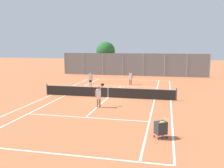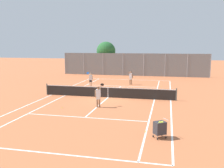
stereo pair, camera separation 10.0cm
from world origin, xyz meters
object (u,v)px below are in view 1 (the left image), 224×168
(tennis_net, at_px, (108,92))
(loose_tennis_ball_2, at_px, (161,86))
(player_far_left, at_px, (90,79))
(tree_behind_left, at_px, (105,52))
(loose_tennis_ball_0, at_px, (62,108))
(player_near_side, at_px, (99,95))
(player_far_right, at_px, (131,77))
(loose_tennis_ball_1, at_px, (146,132))
(ball_cart, at_px, (161,128))

(tennis_net, height_order, loose_tennis_ball_2, tennis_net)
(player_far_left, xyz_separation_m, tree_behind_left, (-1.59, 13.04, 2.65))
(player_far_left, height_order, loose_tennis_ball_0, player_far_left)
(player_near_side, distance_m, tree_behind_left, 22.20)
(tennis_net, height_order, player_far_right, player_far_right)
(tennis_net, bearing_deg, tree_behind_left, 104.86)
(loose_tennis_ball_1, height_order, tree_behind_left, tree_behind_left)
(tennis_net, xyz_separation_m, player_far_right, (0.91, 7.76, 0.40))
(ball_cart, relative_size, tree_behind_left, 0.18)
(ball_cart, relative_size, loose_tennis_ball_2, 14.58)
(loose_tennis_ball_2, xyz_separation_m, tree_behind_left, (-9.25, 10.74, 3.55))
(ball_cart, height_order, tree_behind_left, tree_behind_left)
(tennis_net, distance_m, loose_tennis_ball_1, 9.30)
(player_near_side, height_order, player_far_left, same)
(tennis_net, bearing_deg, ball_cart, -61.55)
(loose_tennis_ball_2, height_order, tree_behind_left, tree_behind_left)
(loose_tennis_ball_0, bearing_deg, tree_behind_left, 95.84)
(player_far_right, relative_size, loose_tennis_ball_0, 24.24)
(tennis_net, bearing_deg, loose_tennis_ball_1, -63.81)
(player_far_right, distance_m, tree_behind_left, 11.94)
(ball_cart, distance_m, tree_behind_left, 28.74)
(ball_cart, height_order, loose_tennis_ball_1, ball_cart)
(player_far_right, distance_m, loose_tennis_ball_0, 12.70)
(loose_tennis_ball_0, relative_size, loose_tennis_ball_1, 1.00)
(loose_tennis_ball_1, xyz_separation_m, tree_behind_left, (-8.86, 26.26, 3.55))
(ball_cart, distance_m, player_far_left, 16.03)
(player_far_right, bearing_deg, ball_cart, -76.69)
(tennis_net, height_order, tree_behind_left, tree_behind_left)
(tennis_net, bearing_deg, loose_tennis_ball_2, 57.97)
(tennis_net, distance_m, tree_behind_left, 18.79)
(player_far_right, bearing_deg, player_near_side, -94.01)
(loose_tennis_ball_2, bearing_deg, tennis_net, -122.03)
(player_near_side, xyz_separation_m, loose_tennis_ball_2, (4.38, 10.76, -0.89))
(ball_cart, relative_size, loose_tennis_ball_0, 14.58)
(player_near_side, height_order, player_far_right, player_near_side)
(player_near_side, distance_m, loose_tennis_ball_2, 11.65)
(loose_tennis_ball_2, bearing_deg, player_near_side, -112.14)
(player_far_right, bearing_deg, player_far_left, -144.73)
(loose_tennis_ball_0, xyz_separation_m, loose_tennis_ball_1, (6.57, -3.89, 0.00))
(player_far_left, bearing_deg, loose_tennis_ball_1, -61.21)
(ball_cart, bearing_deg, tree_behind_left, 109.68)
(player_near_side, bearing_deg, loose_tennis_ball_1, -50.04)
(player_far_left, bearing_deg, loose_tennis_ball_0, -85.73)
(loose_tennis_ball_1, bearing_deg, ball_cart, -40.27)
(player_far_left, bearing_deg, ball_cart, -59.92)
(tennis_net, relative_size, loose_tennis_ball_0, 181.82)
(ball_cart, bearing_deg, player_far_right, 103.31)
(tennis_net, xyz_separation_m, player_far_left, (-3.16, 4.88, 0.42))
(tennis_net, height_order, loose_tennis_ball_0, tennis_net)
(tennis_net, bearing_deg, player_far_left, 122.95)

